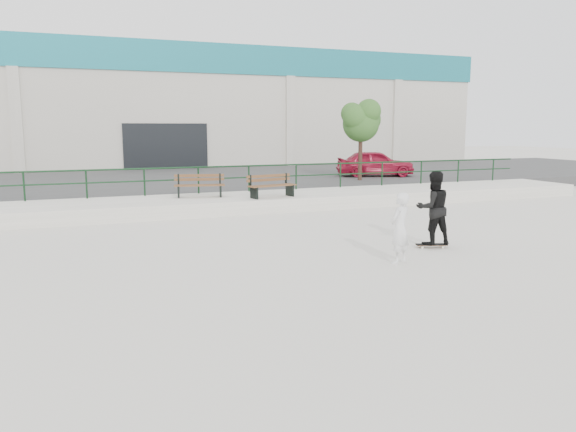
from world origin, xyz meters
name	(u,v)px	position (x,y,z in m)	size (l,w,h in m)	color
ground	(360,271)	(0.00, 0.00, 0.00)	(120.00, 120.00, 0.00)	silver
ledge	(234,203)	(0.00, 9.50, 0.25)	(30.00, 3.00, 0.50)	beige
parking_strip	(187,182)	(0.00, 18.00, 0.25)	(60.00, 14.00, 0.50)	#3A3A3A
railing	(224,173)	(0.00, 10.80, 1.24)	(28.00, 0.06, 1.03)	#123219
commercial_building	(146,105)	(0.00, 31.99, 4.58)	(44.20, 16.33, 8.00)	#B3AEA1
bench_left	(200,186)	(-1.19, 9.80, 0.91)	(1.86, 0.88, 0.83)	brown
bench_right	(271,186)	(1.19, 8.74, 0.91)	(1.86, 0.86, 0.83)	brown
tree	(361,120)	(7.34, 13.34, 3.33)	(2.12, 1.89, 3.78)	#402820
red_car	(375,163)	(9.08, 14.93, 1.16)	(1.57, 3.90, 1.33)	#A3142F
skateboard	(432,245)	(2.82, 1.41, 0.07)	(0.80, 0.44, 0.09)	black
standing_skater	(433,208)	(2.82, 1.41, 1.01)	(0.89, 0.70, 1.84)	black
seated_skater	(400,228)	(1.16, 0.31, 0.80)	(0.58, 0.38, 1.59)	white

